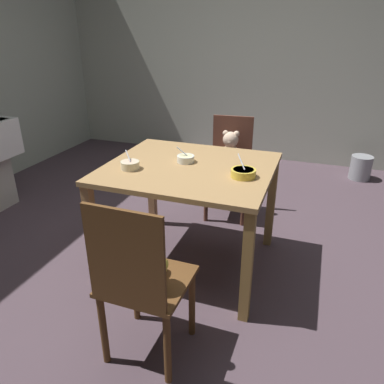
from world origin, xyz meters
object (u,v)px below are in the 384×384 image
at_px(teddy_chair_far_center, 230,159).
at_px(porridge_bowl_yellow_near_right, 243,173).
at_px(porridge_bowl_white_center, 186,159).
at_px(metal_pail, 361,168).
at_px(dining_table, 189,180).
at_px(porridge_bowl_cream_near_left, 130,165).
at_px(teddy_chair_near_front, 141,270).

xyz_separation_m(teddy_chair_far_center, porridge_bowl_yellow_near_right, (0.31, -0.93, 0.25)).
bearing_deg(porridge_bowl_white_center, porridge_bowl_yellow_near_right, -17.50).
height_order(porridge_bowl_yellow_near_right, metal_pail, porridge_bowl_yellow_near_right).
bearing_deg(dining_table, porridge_bowl_cream_near_left, -151.66).
xyz_separation_m(teddy_chair_near_front, metal_pail, (1.18, 3.02, -0.40)).
bearing_deg(teddy_chair_near_front, dining_table, 5.59).
bearing_deg(porridge_bowl_cream_near_left, metal_pail, 55.82).
height_order(dining_table, porridge_bowl_yellow_near_right, porridge_bowl_yellow_near_right).
distance_m(teddy_chair_near_front, porridge_bowl_cream_near_left, 0.83).
distance_m(porridge_bowl_cream_near_left, porridge_bowl_white_center, 0.37).
bearing_deg(porridge_bowl_cream_near_left, porridge_bowl_yellow_near_right, 8.72).
xyz_separation_m(porridge_bowl_cream_near_left, metal_pail, (1.58, 2.33, -0.64)).
relative_size(dining_table, porridge_bowl_cream_near_left, 9.04).
xyz_separation_m(teddy_chair_near_front, porridge_bowl_yellow_near_right, (0.30, 0.79, 0.24)).
bearing_deg(metal_pail, teddy_chair_far_center, -132.68).
relative_size(teddy_chair_near_front, porridge_bowl_cream_near_left, 7.71).
distance_m(teddy_chair_near_front, metal_pail, 3.26).
relative_size(teddy_chair_far_center, porridge_bowl_yellow_near_right, 5.71).
bearing_deg(teddy_chair_far_center, porridge_bowl_yellow_near_right, 12.92).
height_order(teddy_chair_far_center, porridge_bowl_white_center, teddy_chair_far_center).
bearing_deg(dining_table, teddy_chair_near_front, -85.19).
height_order(teddy_chair_far_center, metal_pail, teddy_chair_far_center).
relative_size(teddy_chair_near_front, porridge_bowl_white_center, 7.36).
relative_size(dining_table, porridge_bowl_white_center, 8.64).
xyz_separation_m(dining_table, porridge_bowl_cream_near_left, (-0.33, -0.18, 0.13)).
bearing_deg(teddy_chair_near_front, porridge_bowl_white_center, 8.25).
bearing_deg(metal_pail, porridge_bowl_cream_near_left, -124.18).
relative_size(teddy_chair_near_front, porridge_bowl_yellow_near_right, 6.02).
xyz_separation_m(teddy_chair_near_front, teddy_chair_far_center, (-0.01, 1.73, -0.01)).
relative_size(teddy_chair_far_center, metal_pail, 3.27).
bearing_deg(porridge_bowl_white_center, porridge_bowl_cream_near_left, -139.97).
distance_m(teddy_chair_far_center, metal_pail, 1.80).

